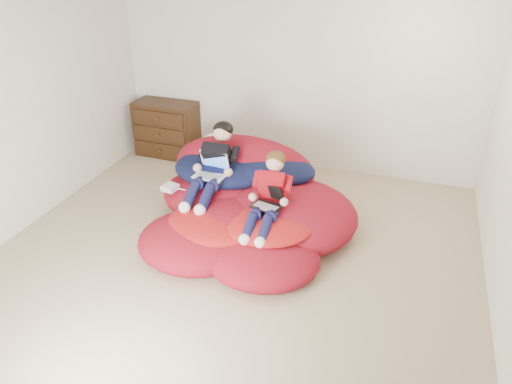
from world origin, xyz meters
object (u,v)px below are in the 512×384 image
object	(u,v)px
laptop_white	(212,169)
dresser	(167,129)
younger_boy	(269,192)
laptop_black	(268,200)
older_boy	(214,162)
beanbag_pile	(246,205)

from	to	relation	value
laptop_white	dresser	bearing A→B (deg)	132.43
younger_boy	laptop_black	xyz separation A→B (m)	(0.00, -0.04, -0.07)
older_boy	laptop_black	bearing A→B (deg)	-29.25
beanbag_pile	laptop_white	size ratio (longest dim) A/B	6.59
dresser	laptop_black	world-z (taller)	dresser
beanbag_pile	laptop_white	distance (m)	0.57
older_boy	laptop_white	world-z (taller)	older_boy
laptop_black	dresser	bearing A→B (deg)	139.16
beanbag_pile	younger_boy	xyz separation A→B (m)	(0.36, -0.28, 0.36)
older_boy	younger_boy	bearing A→B (deg)	-27.23
dresser	laptop_white	world-z (taller)	laptop_white
beanbag_pile	younger_boy	world-z (taller)	younger_boy
younger_boy	laptop_white	xyz separation A→B (m)	(-0.78, 0.32, 0.01)
dresser	laptop_white	size ratio (longest dim) A/B	2.48
beanbag_pile	younger_boy	size ratio (longest dim) A/B	2.59
dresser	older_boy	bearing A→B (deg)	-46.05
laptop_black	younger_boy	bearing A→B (deg)	90.00
dresser	laptop_white	bearing A→B (deg)	-47.57
laptop_white	younger_boy	bearing A→B (deg)	-22.51
dresser	laptop_black	distance (m)	2.86
older_boy	younger_boy	world-z (taller)	older_boy
younger_boy	laptop_white	distance (m)	0.85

